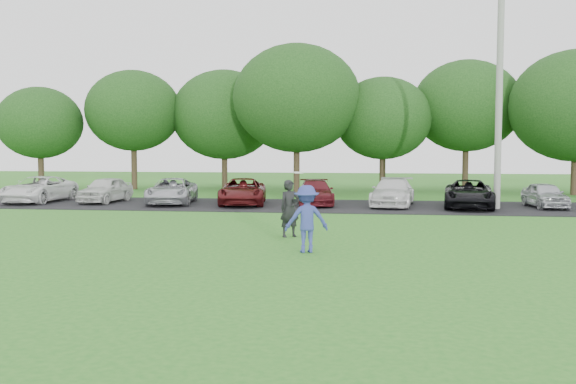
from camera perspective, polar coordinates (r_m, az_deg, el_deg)
name	(u,v)px	position (r m, az deg, el deg)	size (l,w,h in m)	color
ground	(269,253)	(16.14, -1.71, -5.48)	(100.00, 100.00, 0.00)	#277320
parking_lot	(317,206)	(28.94, 2.58, -1.22)	(32.00, 6.50, 0.03)	black
utility_pole	(499,92)	(28.84, 18.27, 8.44)	(0.28, 0.28, 9.96)	gray
frisbee_player	(307,219)	(16.21, 1.66, -2.39)	(1.23, 0.90, 2.04)	#333E90
camera_bystander	(290,209)	(18.94, 0.16, -1.48)	(0.74, 0.67, 1.69)	black
parked_cars	(285,192)	(29.03, -0.24, 0.01)	(28.43, 5.08, 1.24)	white
tree_row	(358,109)	(38.53, 6.22, 7.35)	(42.39, 9.85, 8.64)	#38281C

